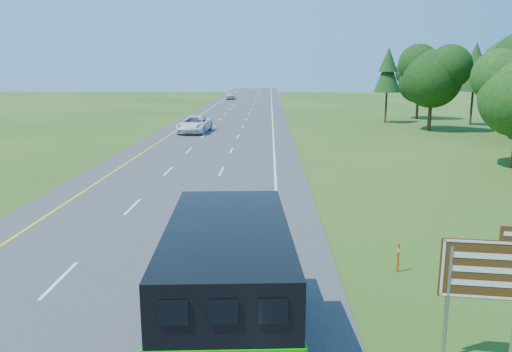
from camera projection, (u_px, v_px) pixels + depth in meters
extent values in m
cube|color=#38383A|center=(223.00, 133.00, 54.59)|extent=(15.00, 260.00, 0.04)
cube|color=yellow|center=(173.00, 133.00, 54.74)|extent=(0.15, 260.00, 0.01)
cube|color=white|center=(273.00, 133.00, 54.44)|extent=(0.15, 260.00, 0.01)
cylinder|color=black|center=(196.00, 282.00, 14.98)|extent=(0.42, 1.14, 1.12)
cylinder|color=black|center=(267.00, 281.00, 15.04)|extent=(0.42, 1.14, 1.12)
cube|color=black|center=(230.00, 335.00, 11.79)|extent=(2.93, 8.29, 0.29)
cube|color=black|center=(231.00, 244.00, 14.65)|extent=(2.60, 1.98, 1.94)
cube|color=black|center=(232.00, 218.00, 15.46)|extent=(2.24, 0.20, 0.61)
cube|color=black|center=(228.00, 287.00, 10.77)|extent=(2.90, 6.06, 2.81)
cube|color=#0C9508|center=(168.00, 281.00, 10.70)|extent=(0.39, 5.91, 0.31)
cube|color=#0C9508|center=(288.00, 280.00, 10.78)|extent=(0.39, 5.91, 0.31)
cube|color=black|center=(174.00, 313.00, 7.64)|extent=(0.46, 0.07, 0.41)
cube|color=black|center=(223.00, 312.00, 7.66)|extent=(0.46, 0.07, 0.41)
cube|color=black|center=(273.00, 312.00, 7.69)|extent=(0.46, 0.07, 0.41)
imported|color=white|center=(194.00, 124.00, 54.72)|extent=(3.49, 6.71, 1.81)
imported|color=#B1B1B8|center=(230.00, 96.00, 115.40)|extent=(2.33, 5.23, 1.75)
cylinder|color=gray|center=(447.00, 304.00, 11.80)|extent=(0.10, 0.10, 2.88)
cube|color=#4D2910|center=(485.00, 269.00, 11.49)|extent=(2.01, 0.30, 1.44)
cube|color=white|center=(485.00, 270.00, 11.46)|extent=(1.91, 0.24, 1.38)
cube|color=#DE450B|center=(398.00, 258.00, 17.16)|extent=(0.07, 0.04, 1.02)
cube|color=white|center=(399.00, 250.00, 17.11)|extent=(0.08, 0.05, 0.11)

